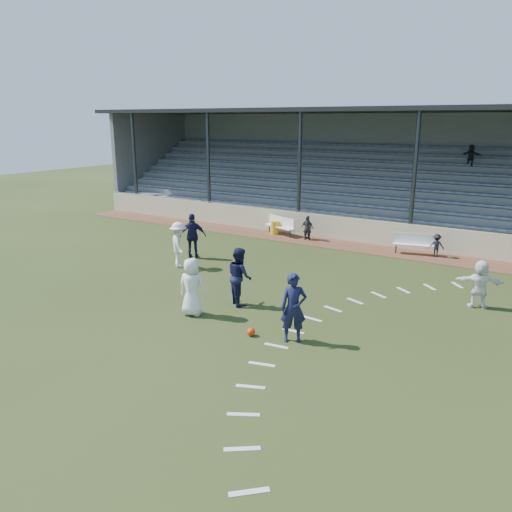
{
  "coord_description": "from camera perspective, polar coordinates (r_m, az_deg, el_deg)",
  "views": [
    {
      "loc": [
        9.08,
        -12.1,
        6.02
      ],
      "look_at": [
        0.0,
        2.5,
        1.3
      ],
      "focal_mm": 35.0,
      "sensor_mm": 36.0,
      "label": 1
    }
  ],
  "objects": [
    {
      "name": "ground",
      "position": [
        16.28,
        -4.68,
        -6.4
      ],
      "size": [
        90.0,
        90.0,
        0.0
      ],
      "primitive_type": "plane",
      "color": "#2A3616",
      "rests_on": "ground"
    },
    {
      "name": "cinder_track",
      "position": [
        25.09,
        9.7,
        1.27
      ],
      "size": [
        34.0,
        2.0,
        0.02
      ],
      "primitive_type": "cube",
      "color": "brown",
      "rests_on": "ground"
    },
    {
      "name": "retaining_wall",
      "position": [
        25.91,
        10.65,
        3.01
      ],
      "size": [
        34.0,
        0.18,
        1.2
      ],
      "primitive_type": "cube",
      "color": "beige",
      "rests_on": "ground"
    },
    {
      "name": "bench_left",
      "position": [
        26.88,
        2.83,
        3.67
      ],
      "size": [
        2.02,
        1.12,
        0.95
      ],
      "rotation": [
        0.0,
        0.0,
        -0.35
      ],
      "color": "white",
      "rests_on": "cinder_track"
    },
    {
      "name": "bench_right",
      "position": [
        24.06,
        17.86,
        1.55
      ],
      "size": [
        2.04,
        0.92,
        0.95
      ],
      "rotation": [
        0.0,
        0.0,
        0.24
      ],
      "color": "white",
      "rests_on": "cinder_track"
    },
    {
      "name": "trash_bin",
      "position": [
        26.99,
        2.16,
        3.27
      ],
      "size": [
        0.45,
        0.45,
        0.71
      ],
      "primitive_type": "cylinder",
      "color": "yellow",
      "rests_on": "cinder_track"
    },
    {
      "name": "football",
      "position": [
        14.5,
        -0.57,
        -8.67
      ],
      "size": [
        0.24,
        0.24,
        0.24
      ],
      "primitive_type": "sphere",
      "color": "red",
      "rests_on": "ground"
    },
    {
      "name": "player_white_lead",
      "position": [
        15.84,
        -7.33,
        -3.51
      ],
      "size": [
        1.02,
        0.78,
        1.87
      ],
      "primitive_type": "imported",
      "rotation": [
        0.0,
        0.0,
        3.36
      ],
      "color": "white",
      "rests_on": "ground"
    },
    {
      "name": "player_navy_lead",
      "position": [
        13.89,
        4.31,
        -5.93
      ],
      "size": [
        0.86,
        0.79,
        1.98
      ],
      "primitive_type": "imported",
      "rotation": [
        0.0,
        0.0,
        0.58
      ],
      "color": "#141537",
      "rests_on": "ground"
    },
    {
      "name": "player_navy_mid",
      "position": [
        16.63,
        -1.88,
        -2.31
      ],
      "size": [
        1.2,
        1.17,
        1.95
      ],
      "primitive_type": "imported",
      "rotation": [
        0.0,
        0.0,
        2.48
      ],
      "color": "#141537",
      "rests_on": "ground"
    },
    {
      "name": "player_white_wing",
      "position": [
        21.09,
        -8.81,
        1.28
      ],
      "size": [
        1.4,
        1.34,
        1.91
      ],
      "primitive_type": "imported",
      "rotation": [
        0.0,
        0.0,
        2.45
      ],
      "color": "white",
      "rests_on": "ground"
    },
    {
      "name": "player_navy_wing",
      "position": [
        22.45,
        -7.23,
        2.3
      ],
      "size": [
        1.25,
        1.04,
        1.99
      ],
      "primitive_type": "imported",
      "rotation": [
        0.0,
        0.0,
        3.72
      ],
      "color": "#141537",
      "rests_on": "ground"
    },
    {
      "name": "player_white_back",
      "position": [
        17.94,
        24.21,
        -2.93
      ],
      "size": [
        1.57,
        0.85,
        1.62
      ],
      "primitive_type": "imported",
      "rotation": [
        0.0,
        0.0,
        3.4
      ],
      "color": "white",
      "rests_on": "ground"
    },
    {
      "name": "sub_left_near",
      "position": [
        25.72,
        5.88,
        3.21
      ],
      "size": [
        0.51,
        0.39,
        1.25
      ],
      "primitive_type": "imported",
      "rotation": [
        0.0,
        0.0,
        3.36
      ],
      "color": "black",
      "rests_on": "cinder_track"
    },
    {
      "name": "sub_left_far",
      "position": [
        25.94,
        5.91,
        3.28
      ],
      "size": [
        0.75,
        0.39,
        1.22
      ],
      "primitive_type": "imported",
      "rotation": [
        0.0,
        0.0,
        3.0
      ],
      "color": "black",
      "rests_on": "cinder_track"
    },
    {
      "name": "sub_right",
      "position": [
        23.85,
        19.93,
        1.15
      ],
      "size": [
        0.75,
        0.55,
        1.05
      ],
      "primitive_type": "imported",
      "rotation": [
        0.0,
        0.0,
        3.4
      ],
      "color": "black",
      "rests_on": "cinder_track"
    },
    {
      "name": "grandstand",
      "position": [
        30.02,
        14.14,
        7.59
      ],
      "size": [
        34.6,
        9.0,
        6.61
      ],
      "color": "gray",
      "rests_on": "ground"
    },
    {
      "name": "penalty_arc",
      "position": [
        14.39,
        8.83,
        -9.54
      ],
      "size": [
        3.89,
        14.63,
        0.01
      ],
      "color": "silver",
      "rests_on": "ground"
    }
  ]
}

